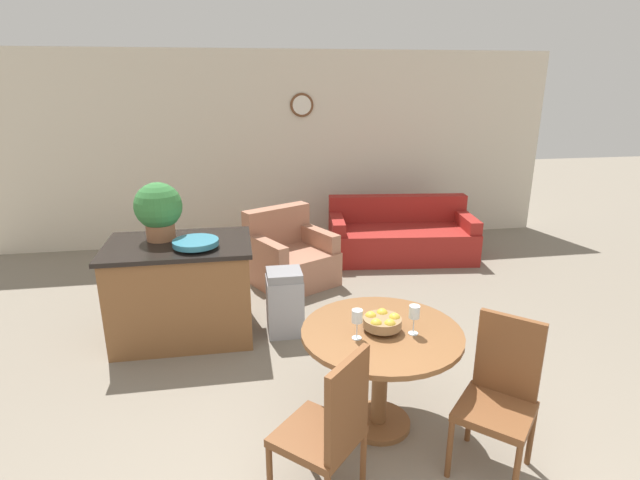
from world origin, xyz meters
name	(u,v)px	position (x,y,z in m)	size (l,w,h in m)	color
wall_back	(280,149)	(0.00, 5.47, 1.35)	(8.00, 0.09, 2.70)	beige
dining_table	(381,353)	(0.27, 1.14, 0.57)	(1.07, 1.07, 0.74)	brown
dining_chair_near_left	(330,427)	(-0.20, 0.52, 0.52)	(0.59, 0.59, 0.98)	brown
dining_chair_near_right	(500,391)	(0.88, 0.67, 0.52)	(0.59, 0.59, 0.98)	brown
fruit_bowl	(382,322)	(0.27, 1.14, 0.80)	(0.25, 0.25, 0.12)	olive
wine_glass_left	(357,318)	(0.08, 1.06, 0.89)	(0.07, 0.07, 0.20)	silver
wine_glass_right	(414,313)	(0.45, 1.06, 0.89)	(0.07, 0.07, 0.20)	silver
kitchen_island	(182,290)	(-1.17, 2.69, 0.46)	(1.29, 0.87, 0.92)	brown
teal_bowl	(196,243)	(-1.00, 2.53, 0.96)	(0.40, 0.40, 0.07)	teal
potted_plant	(158,209)	(-1.33, 2.83, 1.20)	(0.42, 0.42, 0.53)	#A36642
trash_bin	(285,302)	(-0.24, 2.58, 0.31)	(0.33, 0.32, 0.63)	#9E9EA3
couch	(400,237)	(1.52, 4.46, 0.28)	(1.99, 1.09, 0.78)	maroon
armchair	(290,259)	(-0.05, 3.81, 0.29)	(1.13, 1.12, 0.86)	#A87056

